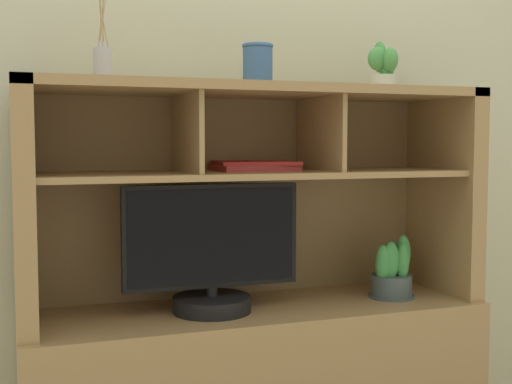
# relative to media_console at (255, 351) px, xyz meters

# --- Properties ---
(back_wall) EXTENTS (6.00, 0.02, 2.80)m
(back_wall) POSITION_rel_media_console_xyz_m (0.00, 0.27, 0.98)
(back_wall) COLOR beige
(back_wall) RESTS_ON ground
(media_console) EXTENTS (1.52, 0.52, 1.31)m
(media_console) POSITION_rel_media_console_xyz_m (0.00, 0.00, 0.00)
(media_console) COLOR #9D794B
(media_console) RESTS_ON ground
(tv_monitor) EXTENTS (0.58, 0.25, 0.41)m
(tv_monitor) POSITION_rel_media_console_xyz_m (-0.16, -0.04, 0.33)
(tv_monitor) COLOR black
(tv_monitor) RESTS_ON media_console
(potted_orchid) EXTENTS (0.16, 0.16, 0.22)m
(potted_orchid) POSITION_rel_media_console_xyz_m (0.49, -0.05, 0.24)
(potted_orchid) COLOR #424F51
(potted_orchid) RESTS_ON media_console
(potted_fern) EXTENTS (0.12, 0.12, 0.18)m
(potted_fern) POSITION_rel_media_console_xyz_m (0.53, 0.01, 0.25)
(potted_fern) COLOR #84949D
(potted_fern) RESTS_ON media_console
(magazine_stack_left) EXTENTS (0.29, 0.26, 0.03)m
(magazine_stack_left) POSITION_rel_media_console_xyz_m (0.01, 0.04, 0.63)
(magazine_stack_left) COLOR #A03130
(magazine_stack_left) RESTS_ON media_console
(diffuser_bottle) EXTENTS (0.06, 0.06, 0.27)m
(diffuser_bottle) POSITION_rel_media_console_xyz_m (-0.49, -0.01, 0.95)
(diffuser_bottle) COLOR #BAB6BC
(diffuser_bottle) RESTS_ON media_console
(potted_succulent) EXTENTS (0.12, 0.12, 0.18)m
(potted_succulent) POSITION_rel_media_console_xyz_m (0.49, 0.02, 0.97)
(potted_succulent) COLOR beige
(potted_succulent) RESTS_ON media_console
(ceramic_vase) EXTENTS (0.10, 0.10, 0.14)m
(ceramic_vase) POSITION_rel_media_console_xyz_m (0.00, -0.02, 0.96)
(ceramic_vase) COLOR #395F90
(ceramic_vase) RESTS_ON media_console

